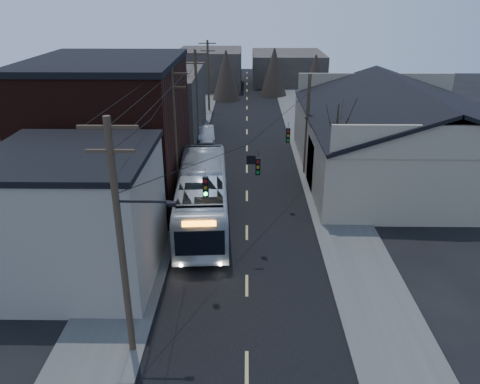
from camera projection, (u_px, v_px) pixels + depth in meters
name	position (u px, v px, depth m)	size (l,w,h in m)	color
road_surface	(247.00, 155.00, 45.30)	(9.00, 110.00, 0.02)	black
sidewalk_left	(180.00, 154.00, 45.36)	(4.00, 110.00, 0.12)	#474744
sidewalk_right	(314.00, 154.00, 45.19)	(4.00, 110.00, 0.12)	#474744
building_clapboard	(77.00, 218.00, 24.74)	(8.00, 8.00, 7.00)	gray
building_brick	(111.00, 133.00, 34.27)	(10.00, 12.00, 10.00)	black
building_left_far	(158.00, 105.00, 49.56)	(9.00, 14.00, 7.00)	#352F2A
warehouse	(401.00, 144.00, 39.48)	(16.16, 20.60, 7.73)	gray
building_far_left	(210.00, 69.00, 76.37)	(10.00, 12.00, 6.00)	#352F2A
building_far_right	(287.00, 67.00, 80.99)	(12.00, 14.00, 5.00)	#352F2A
bare_tree	(335.00, 152.00, 34.61)	(0.40, 0.40, 7.20)	black
utility_lines	(209.00, 120.00, 38.01)	(11.24, 45.28, 10.50)	#382B1E
bus	(203.00, 195.00, 31.53)	(3.16, 13.51, 3.76)	silver
parked_car	(206.00, 134.00, 49.06)	(1.66, 4.75, 1.57)	#97989E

